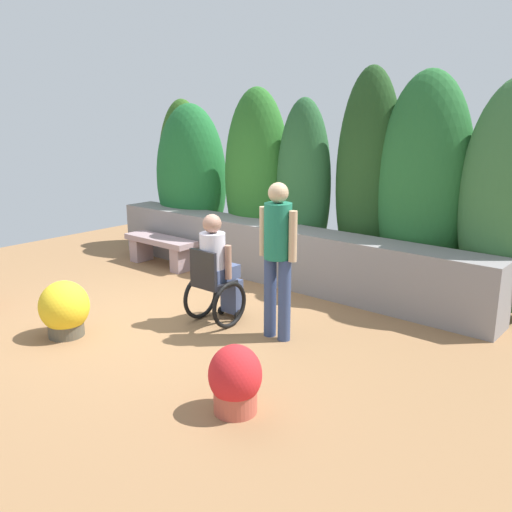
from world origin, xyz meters
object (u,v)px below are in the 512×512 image
flower_pot_purple_near (65,310)px  flower_pot_red_accent (235,380)px  person_in_wheelchair (216,272)px  person_standing_companion (278,250)px  stone_bench (161,247)px

flower_pot_purple_near → flower_pot_red_accent: (2.56, 0.04, -0.02)m
person_in_wheelchair → flower_pot_purple_near: bearing=-135.2°
flower_pot_purple_near → person_standing_companion: bearing=38.9°
stone_bench → flower_pot_red_accent: (4.01, -2.58, -0.02)m
stone_bench → flower_pot_red_accent: size_ratio=2.31×
stone_bench → flower_pot_purple_near: (1.45, -2.62, -0.00)m
stone_bench → flower_pot_purple_near: flower_pot_purple_near is taller
person_in_wheelchair → person_standing_companion: person_standing_companion is taller
stone_bench → flower_pot_purple_near: size_ratio=2.15×
stone_bench → flower_pot_red_accent: bearing=-37.3°
flower_pot_purple_near → flower_pot_red_accent: 2.56m
person_standing_companion → flower_pot_red_accent: bearing=-51.6°
stone_bench → flower_pot_red_accent: 4.77m
person_in_wheelchair → person_standing_companion: 0.94m
person_standing_companion → flower_pot_red_accent: size_ratio=2.92×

